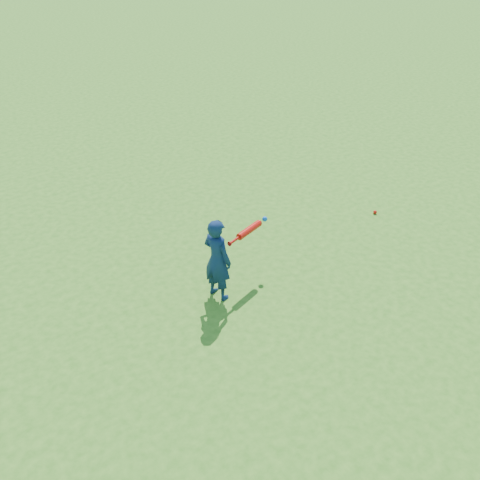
{
  "coord_description": "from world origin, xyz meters",
  "views": [
    {
      "loc": [
        -3.56,
        -4.36,
        4.69
      ],
      "look_at": [
        0.1,
        0.71,
        0.66
      ],
      "focal_mm": 40.0,
      "sensor_mm": 36.0,
      "label": 1
    }
  ],
  "objects": [
    {
      "name": "ground",
      "position": [
        0.0,
        0.0,
        0.0
      ],
      "size": [
        80.0,
        80.0,
        0.0
      ],
      "primitive_type": "plane",
      "color": "#37771C",
      "rests_on": "ground"
    },
    {
      "name": "bat_swing",
      "position": [
        0.29,
        0.7,
        0.78
      ],
      "size": [
        0.84,
        0.31,
        0.1
      ],
      "rotation": [
        0.0,
        0.0,
        0.29
      ],
      "color": "red",
      "rests_on": "ground"
    },
    {
      "name": "child",
      "position": [
        -0.38,
        0.56,
        0.61
      ],
      "size": [
        0.39,
        0.5,
        1.22
      ],
      "primitive_type": "imported",
      "rotation": [
        0.0,
        0.0,
        1.8
      ],
      "color": "#10244A",
      "rests_on": "ground"
    },
    {
      "name": "ground_ball_red",
      "position": [
        3.13,
        0.84,
        0.03
      ],
      "size": [
        0.06,
        0.06,
        0.06
      ],
      "primitive_type": "sphere",
      "color": "red",
      "rests_on": "ground"
    }
  ]
}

